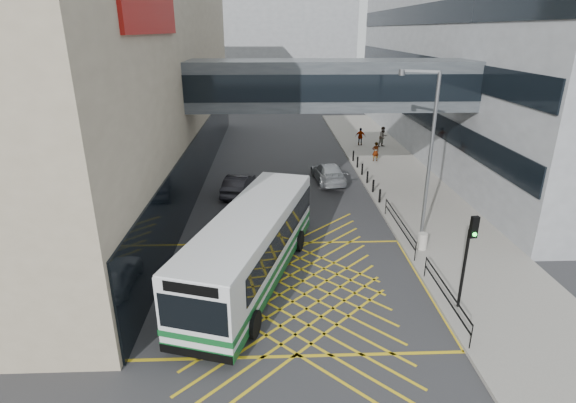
{
  "coord_description": "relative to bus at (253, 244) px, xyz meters",
  "views": [
    {
      "loc": [
        -0.8,
        -17.3,
        10.78
      ],
      "look_at": [
        0.0,
        4.0,
        2.6
      ],
      "focal_mm": 28.0,
      "sensor_mm": 36.0,
      "label": 1
    }
  ],
  "objects": [
    {
      "name": "traffic_light",
      "position": [
        8.47,
        -2.92,
        1.03
      ],
      "size": [
        0.31,
        0.48,
        4.09
      ],
      "rotation": [
        0.0,
        0.0,
        0.14
      ],
      "color": "black",
      "rests_on": "pavement"
    },
    {
      "name": "litter_bin",
      "position": [
        8.6,
        2.38,
        -1.2
      ],
      "size": [
        0.49,
        0.49,
        0.85
      ],
      "primitive_type": "cylinder",
      "color": "#ADA89E",
      "rests_on": "pavement"
    },
    {
      "name": "kerb_railings",
      "position": [
        7.84,
        0.89,
        -0.91
      ],
      "size": [
        0.05,
        12.54,
        1.0
      ],
      "color": "black",
      "rests_on": "pavement"
    },
    {
      "name": "box_junction",
      "position": [
        1.69,
        -0.89,
        -1.79
      ],
      "size": [
        12.0,
        9.0,
        0.01
      ],
      "color": "gold",
      "rests_on": "ground"
    },
    {
      "name": "street_lamp",
      "position": [
        8.66,
        3.4,
        3.4
      ],
      "size": [
        1.93,
        1.02,
        8.83
      ],
      "rotation": [
        0.0,
        0.0,
        -0.41
      ],
      "color": "slate",
      "rests_on": "pavement"
    },
    {
      "name": "pavement",
      "position": [
        10.69,
        14.11,
        -1.71
      ],
      "size": [
        6.0,
        54.0,
        0.16
      ],
      "primitive_type": "cube",
      "color": "gray",
      "rests_on": "ground"
    },
    {
      "name": "skybridge",
      "position": [
        4.69,
        11.11,
        5.71
      ],
      "size": [
        20.0,
        4.1,
        3.0
      ],
      "color": "#3E4348",
      "rests_on": "ground"
    },
    {
      "name": "bus",
      "position": [
        0.0,
        0.0,
        0.0
      ],
      "size": [
        6.08,
        12.18,
        3.34
      ],
      "rotation": [
        0.0,
        0.0,
        -0.3
      ],
      "color": "silver",
      "rests_on": "ground"
    },
    {
      "name": "ground",
      "position": [
        1.69,
        -0.89,
        -1.79
      ],
      "size": [
        120.0,
        120.0,
        0.0
      ],
      "primitive_type": "plane",
      "color": "#333335"
    },
    {
      "name": "pedestrian_b",
      "position": [
        11.66,
        24.03,
        -0.66
      ],
      "size": [
        1.09,
        0.93,
        1.93
      ],
      "primitive_type": "imported",
      "rotation": [
        0.0,
        0.0,
        0.5
      ],
      "color": "gray",
      "rests_on": "pavement"
    },
    {
      "name": "bollards",
      "position": [
        7.94,
        14.11,
        -1.18
      ],
      "size": [
        0.14,
        10.14,
        0.9
      ],
      "color": "black",
      "rests_on": "pavement"
    },
    {
      "name": "building_whsmith",
      "position": [
        -16.29,
        15.11,
        6.21
      ],
      "size": [
        24.17,
        42.0,
        16.0
      ],
      "color": "tan",
      "rests_on": "ground"
    },
    {
      "name": "pedestrian_c",
      "position": [
        9.6,
        24.68,
        -0.78
      ],
      "size": [
        1.09,
        0.72,
        1.7
      ],
      "primitive_type": "imported",
      "rotation": [
        0.0,
        0.0,
        2.89
      ],
      "color": "gray",
      "rests_on": "pavement"
    },
    {
      "name": "building_right",
      "position": [
        25.68,
        23.11,
        8.21
      ],
      "size": [
        24.09,
        44.0,
        20.0
      ],
      "color": "gray",
      "rests_on": "ground"
    },
    {
      "name": "car_white",
      "position": [
        -2.37,
        -0.53,
        -1.15
      ],
      "size": [
        1.66,
        4.02,
        1.28
      ],
      "primitive_type": "imported",
      "rotation": [
        0.0,
        0.0,
        3.15
      ],
      "color": "silver",
      "rests_on": "ground"
    },
    {
      "name": "car_silver",
      "position": [
        5.15,
        14.03,
        -1.04
      ],
      "size": [
        2.57,
        5.03,
        1.5
      ],
      "primitive_type": "imported",
      "rotation": [
        0.0,
        0.0,
        3.25
      ],
      "color": "#A0A4A9",
      "rests_on": "ground"
    },
    {
      "name": "car_dark",
      "position": [
        -1.43,
        11.46,
        -1.07
      ],
      "size": [
        2.58,
        4.84,
        1.44
      ],
      "primitive_type": "imported",
      "rotation": [
        0.0,
        0.0,
        2.96
      ],
      "color": "black",
      "rests_on": "ground"
    },
    {
      "name": "pedestrian_a",
      "position": [
        9.81,
        18.98,
        -0.8
      ],
      "size": [
        0.74,
        0.6,
        1.66
      ],
      "primitive_type": "imported",
      "rotation": [
        0.0,
        0.0,
        3.35
      ],
      "color": "gray",
      "rests_on": "pavement"
    },
    {
      "name": "building_far",
      "position": [
        -0.31,
        59.11,
        7.21
      ],
      "size": [
        28.0,
        16.0,
        18.0
      ],
      "primitive_type": "cube",
      "color": "gray",
      "rests_on": "ground"
    }
  ]
}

